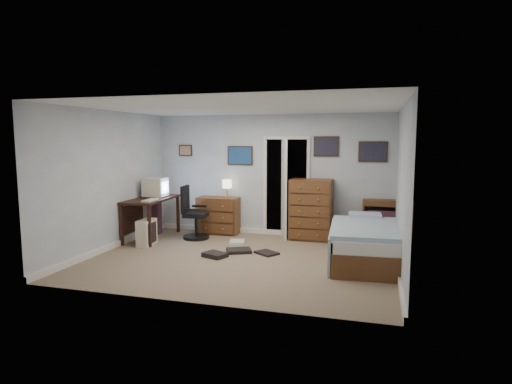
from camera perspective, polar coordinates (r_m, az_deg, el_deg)
floor at (r=7.22m, az=-2.00°, el=-9.01°), size 5.00×4.00×0.02m
computer_desk at (r=8.87m, az=-14.35°, el=-1.99°), size 0.73×1.45×0.82m
crt_monitor at (r=8.90m, az=-13.25°, el=0.61°), size 0.44×0.42×0.39m
keyboard at (r=8.41m, az=-13.93°, el=-1.06°), size 0.19×0.45×0.03m
pc_tower at (r=8.33m, az=-14.37°, el=-5.26°), size 0.25×0.47×0.49m
office_chair at (r=8.68m, az=-8.39°, el=-3.49°), size 0.57×0.57×1.07m
media_stack at (r=9.29m, az=-13.11°, el=-3.03°), size 0.16×0.16×0.79m
low_dresser at (r=9.12m, az=-5.03°, el=-3.12°), size 0.89×0.48×0.77m
table_lamp at (r=8.95m, az=-3.88°, el=1.00°), size 0.20×0.20×0.38m
doorway at (r=9.11m, az=4.43°, el=0.79°), size 0.96×1.12×2.05m
tall_dresser at (r=8.56m, az=7.35°, el=-2.33°), size 0.84×0.51×1.21m
headboard_bookcase at (r=8.61m, az=17.07°, el=-3.62°), size 0.93×0.24×0.83m
bed at (r=7.21m, az=14.32°, el=-6.56°), size 1.22×2.12×0.67m
wall_posters at (r=8.73m, az=5.53°, el=5.41°), size 4.38×0.04×0.60m
floor_clutter at (r=7.64m, az=-2.75°, el=-7.81°), size 1.26×1.43×0.08m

